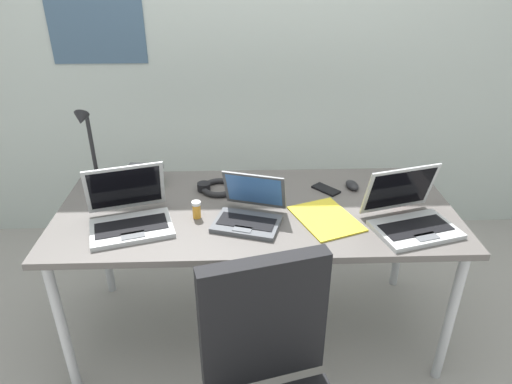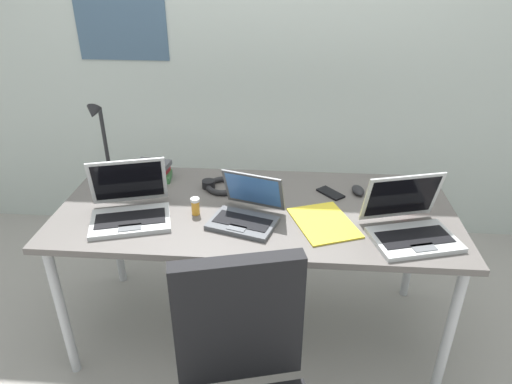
% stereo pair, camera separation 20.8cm
% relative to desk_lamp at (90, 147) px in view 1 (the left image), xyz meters
% --- Properties ---
extents(ground_plane, '(12.00, 12.00, 0.00)m').
position_rel_desk_lamp_xyz_m(ground_plane, '(0.80, -0.28, -0.94)').
color(ground_plane, gray).
extents(wall_back, '(6.00, 0.13, 2.60)m').
position_rel_desk_lamp_xyz_m(wall_back, '(0.80, 0.82, 0.36)').
color(wall_back, '#B2BCB7').
rests_on(wall_back, ground_plane).
extents(desk, '(1.80, 0.80, 0.74)m').
position_rel_desk_lamp_xyz_m(desk, '(0.80, -0.28, -0.25)').
color(desk, '#595451').
rests_on(desk, ground_plane).
extents(desk_lamp, '(0.12, 0.18, 0.40)m').
position_rel_desk_lamp_xyz_m(desk_lamp, '(0.00, 0.00, 0.00)').
color(desk_lamp, black).
rests_on(desk_lamp, desk).
extents(laptop_near_lamp, '(0.34, 0.33, 0.20)m').
position_rel_desk_lamp_xyz_m(laptop_near_lamp, '(0.77, -0.40, -0.16)').
color(laptop_near_lamp, '#515459').
rests_on(laptop_near_lamp, desk).
extents(laptop_front_right, '(0.40, 0.37, 0.24)m').
position_rel_desk_lamp_xyz_m(laptop_front_right, '(1.45, -0.46, -0.15)').
color(laptop_front_right, '#B7BABC').
rests_on(laptop_front_right, desk).
extents(laptop_far_corner, '(0.40, 0.37, 0.24)m').
position_rel_desk_lamp_xyz_m(laptop_far_corner, '(0.26, -0.41, -0.15)').
color(laptop_far_corner, '#B7BABC').
rests_on(laptop_far_corner, desk).
extents(computer_mouse, '(0.07, 0.11, 0.03)m').
position_rel_desk_lamp_xyz_m(computer_mouse, '(1.28, -0.10, -0.18)').
color(computer_mouse, black).
rests_on(computer_mouse, desk).
extents(cell_phone, '(0.14, 0.14, 0.01)m').
position_rel_desk_lamp_xyz_m(cell_phone, '(1.15, -0.12, -0.19)').
color(cell_phone, black).
rests_on(cell_phone, desk).
extents(headphones, '(0.21, 0.18, 0.04)m').
position_rel_desk_lamp_xyz_m(headphones, '(0.63, -0.10, -0.18)').
color(headphones, black).
rests_on(headphones, desk).
extents(pill_bottle, '(0.04, 0.04, 0.08)m').
position_rel_desk_lamp_xyz_m(pill_bottle, '(0.54, -0.36, -0.16)').
color(pill_bottle, gold).
rests_on(pill_bottle, desk).
extents(book_stack, '(0.20, 0.14, 0.09)m').
position_rel_desk_lamp_xyz_m(book_stack, '(0.25, -0.03, -0.15)').
color(book_stack, '#336638').
rests_on(book_stack, desk).
extents(paper_folder_back_right, '(0.33, 0.37, 0.01)m').
position_rel_desk_lamp_xyz_m(paper_folder_back_right, '(1.10, -0.39, -0.19)').
color(paper_folder_back_right, gold).
rests_on(paper_folder_back_right, desk).
extents(coffee_mug, '(0.11, 0.08, 0.09)m').
position_rel_desk_lamp_xyz_m(coffee_mug, '(1.50, -0.19, -0.15)').
color(coffee_mug, '#B21E23').
rests_on(coffee_mug, desk).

